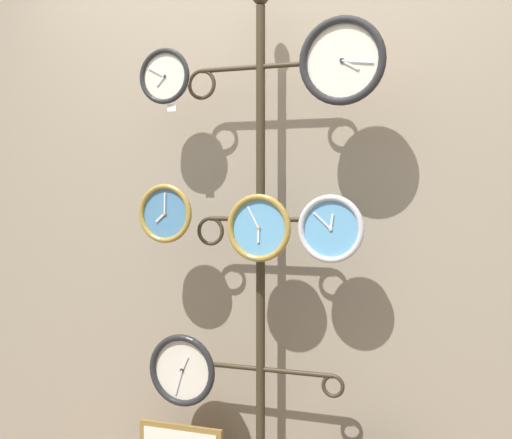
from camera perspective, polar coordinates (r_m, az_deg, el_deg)
name	(u,v)px	position (r m, az deg, el deg)	size (l,w,h in m)	color
shop_wall	(274,171)	(3.03, 1.48, 3.87)	(4.40, 0.04, 2.80)	gray
display_stand	(261,342)	(2.94, 0.37, -9.77)	(0.70, 0.41, 2.13)	#382D1E
clock_top_left	(165,76)	(3.01, -7.29, 11.29)	(0.23, 0.04, 0.23)	silver
clock_top_right	(342,61)	(2.69, 6.93, 12.49)	(0.33, 0.04, 0.33)	silver
clock_middle_left	(166,213)	(2.95, -7.25, 0.49)	(0.24, 0.04, 0.24)	#4C84B2
clock_middle_center	(259,228)	(2.77, 0.26, -0.67)	(0.27, 0.04, 0.27)	#60A8DB
clock_middle_right	(331,229)	(2.70, 6.04, -0.74)	(0.26, 0.04, 0.26)	#60A8DB
clock_bottom_left	(183,370)	(3.02, -5.90, -11.89)	(0.30, 0.04, 0.30)	silver
price_tag_upper	(172,108)	(2.97, -6.76, 8.86)	(0.04, 0.00, 0.03)	white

